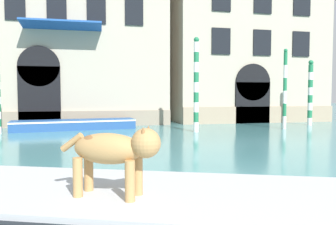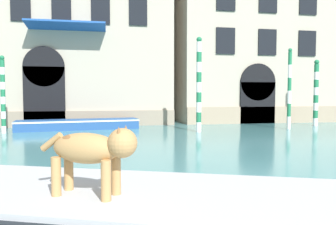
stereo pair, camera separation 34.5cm
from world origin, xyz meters
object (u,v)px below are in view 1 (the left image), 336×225
at_px(mooring_pole_1, 310,93).
at_px(mooring_pole_3, 196,84).
at_px(dog_on_deck, 115,150).
at_px(boat_moored_near_palazzo, 75,124).
at_px(boat_foreground, 197,223).
at_px(mooring_pole_0, 285,89).

xyz_separation_m(mooring_pole_1, mooring_pole_3, (-7.61, -1.85, 0.38)).
relative_size(mooring_pole_1, mooring_pole_3, 0.84).
xyz_separation_m(dog_on_deck, mooring_pole_3, (4.53, 11.82, 1.07)).
height_order(dog_on_deck, boat_moored_near_palazzo, dog_on_deck).
height_order(boat_foreground, mooring_pole_1, mooring_pole_1).
distance_m(mooring_pole_0, mooring_pole_3, 5.05).
distance_m(boat_foreground, dog_on_deck, 1.24).
bearing_deg(mooring_pole_3, boat_moored_near_palazzo, 157.62).
distance_m(boat_foreground, boat_moored_near_palazzo, 14.48).
bearing_deg(mooring_pole_0, boat_foreground, -125.27).
relative_size(boat_moored_near_palazzo, mooring_pole_1, 1.66).
distance_m(boat_foreground, mooring_pole_3, 12.56).
distance_m(dog_on_deck, mooring_pole_0, 15.53).
height_order(boat_foreground, mooring_pole_3, mooring_pole_3).
xyz_separation_m(boat_foreground, dog_on_deck, (-0.90, 0.05, 0.86)).
relative_size(mooring_pole_0, mooring_pole_1, 1.10).
relative_size(boat_foreground, mooring_pole_3, 1.60).
xyz_separation_m(dog_on_deck, mooring_pole_1, (12.14, 13.67, 0.69)).
bearing_deg(boat_moored_near_palazzo, mooring_pole_1, -10.04).
height_order(mooring_pole_0, mooring_pole_3, mooring_pole_3).
xyz_separation_m(dog_on_deck, boat_moored_near_palazzo, (-1.36, 14.25, -0.99)).
distance_m(boat_moored_near_palazzo, mooring_pole_1, 13.62).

